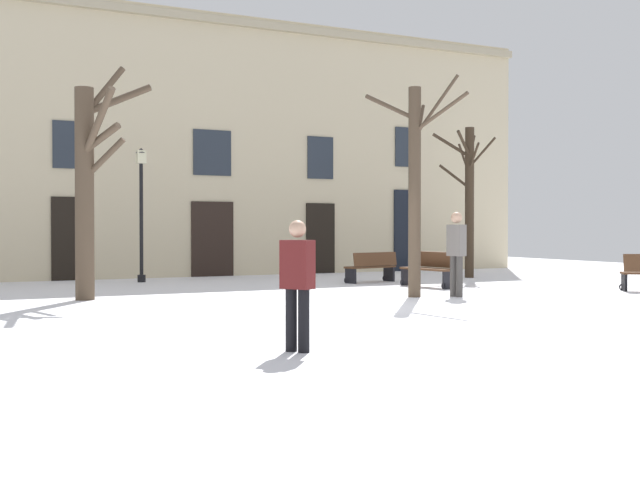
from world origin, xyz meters
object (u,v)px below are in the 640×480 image
at_px(tree_left_of_center, 415,183).
at_px(streetlamp, 141,200).
at_px(tree_right_of_center, 469,196).
at_px(bench_facing_shops, 372,267).
at_px(tree_center, 88,181).
at_px(person_by_shop_door, 297,280).
at_px(person_crossing_plaza, 456,249).
at_px(bench_near_lamp, 430,269).

distance_m(tree_left_of_center, streetlamp, 8.32).
height_order(tree_right_of_center, bench_facing_shops, tree_right_of_center).
distance_m(tree_center, streetlamp, 5.28).
xyz_separation_m(tree_left_of_center, person_by_shop_door, (-5.35, -5.69, -1.59)).
bearing_deg(tree_center, person_crossing_plaza, -20.62).
relative_size(tree_center, tree_left_of_center, 1.03).
xyz_separation_m(tree_right_of_center, person_crossing_plaza, (-4.16, -5.15, -1.41)).
relative_size(bench_facing_shops, bench_near_lamp, 0.94).
distance_m(streetlamp, bench_facing_shops, 6.57).
bearing_deg(bench_facing_shops, person_by_shop_door, 42.95).
bearing_deg(person_by_shop_door, tree_right_of_center, -77.44).
bearing_deg(tree_center, streetlamp, 65.23).
xyz_separation_m(person_crossing_plaza, person_by_shop_door, (-6.17, -5.31, -0.16)).
bearing_deg(person_crossing_plaza, person_by_shop_door, -62.02).
height_order(bench_near_lamp, person_by_shop_door, person_by_shop_door).
xyz_separation_m(tree_left_of_center, person_crossing_plaza, (0.81, -0.38, -1.43)).
bearing_deg(streetlamp, tree_center, -114.77).
bearing_deg(bench_facing_shops, bench_near_lamp, 91.16).
distance_m(tree_center, tree_left_of_center, 6.88).
height_order(tree_center, bench_facing_shops, tree_center).
xyz_separation_m(tree_right_of_center, tree_center, (-11.44, -2.41, 0.01)).
height_order(bench_facing_shops, person_by_shop_door, person_by_shop_door).
height_order(tree_left_of_center, person_crossing_plaza, tree_left_of_center).
xyz_separation_m(bench_facing_shops, bench_near_lamp, (0.52, -2.05, 0.03)).
relative_size(tree_center, streetlamp, 1.34).
relative_size(streetlamp, bench_facing_shops, 2.26).
relative_size(tree_left_of_center, bench_facing_shops, 2.95).
bearing_deg(person_by_shop_door, bench_facing_shops, -66.80).
bearing_deg(tree_right_of_center, tree_center, -168.09).
relative_size(tree_center, bench_near_lamp, 2.85).
bearing_deg(tree_right_of_center, person_crossing_plaza, -128.92).
relative_size(tree_center, person_by_shop_door, 3.08).
bearing_deg(bench_facing_shops, streetlamp, -40.18).
bearing_deg(tree_left_of_center, tree_right_of_center, 43.78).
relative_size(tree_right_of_center, person_by_shop_door, 2.81).
height_order(bench_facing_shops, person_crossing_plaza, person_crossing_plaza).
xyz_separation_m(tree_center, streetlamp, (2.21, 4.79, -0.20)).
xyz_separation_m(bench_near_lamp, person_by_shop_door, (-7.23, -7.92, 0.42)).
bearing_deg(tree_right_of_center, bench_facing_shops, -172.13).
bearing_deg(tree_left_of_center, person_crossing_plaza, -25.31).
height_order(person_crossing_plaza, person_by_shop_door, person_crossing_plaza).
distance_m(tree_center, bench_near_lamp, 8.58).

